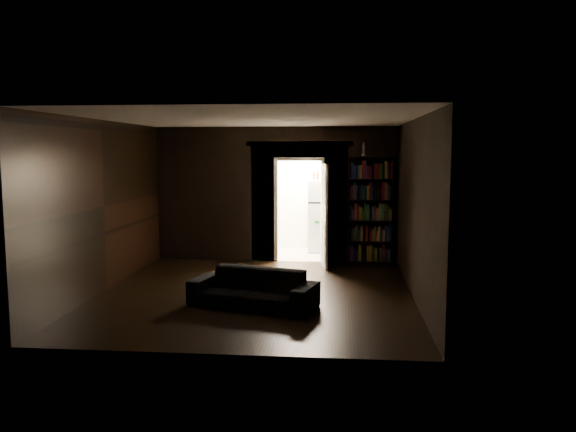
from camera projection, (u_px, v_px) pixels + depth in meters
The scene contains 9 objects.
ground at pixel (256, 294), 9.09m from camera, with size 5.50×5.50×0.00m, color black.
room_walls at pixel (264, 186), 9.96m from camera, with size 5.02×5.61×2.84m.
kitchen_alcove at pixel (303, 199), 12.74m from camera, with size 2.20×1.80×2.60m.
sofa at pixel (253, 283), 8.31m from camera, with size 1.87×0.81×0.72m, color black.
bookshelf at pixel (370, 211), 11.35m from camera, with size 0.90×0.32×2.20m, color black.
refrigerator at pixel (325, 216), 12.89m from camera, with size 0.74×0.68×1.65m, color white.
door at pixel (324, 215), 11.17m from camera, with size 0.85×0.05×2.05m, color white.
figurine at pixel (364, 149), 11.22m from camera, with size 0.09×0.09×0.28m, color silver.
bottles at pixel (325, 175), 12.66m from camera, with size 0.59×0.07×0.24m, color black.
Camera 1 is at (1.34, -8.80, 2.30)m, focal length 35.00 mm.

